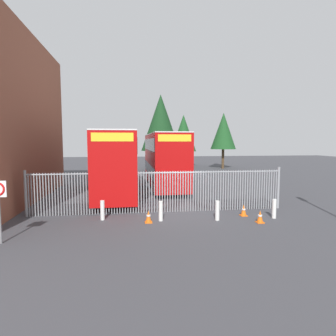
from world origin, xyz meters
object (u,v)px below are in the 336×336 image
(bollard_center_front, at_px, (161,211))
(traffic_cone_near_kerb, at_px, (260,217))
(bollard_far_right, at_px, (274,209))
(double_decker_bus_behind_fence_left, at_px, (117,161))
(bollard_near_left, at_px, (102,210))
(bollard_near_right, at_px, (217,211))
(traffic_cone_by_gate, at_px, (244,210))
(double_decker_bus_near_gate, at_px, (164,158))
(traffic_cone_mid_forecourt, at_px, (148,217))

(bollard_center_front, xyz_separation_m, traffic_cone_near_kerb, (4.54, -0.95, -0.19))
(bollard_far_right, relative_size, traffic_cone_near_kerb, 1.61)
(bollard_far_right, height_order, traffic_cone_near_kerb, bollard_far_right)
(bollard_far_right, bearing_deg, bollard_center_front, 177.12)
(double_decker_bus_behind_fence_left, distance_m, bollard_near_left, 6.72)
(bollard_center_front, height_order, bollard_far_right, same)
(double_decker_bus_behind_fence_left, height_order, bollard_near_left, double_decker_bus_behind_fence_left)
(bollard_near_right, xyz_separation_m, traffic_cone_by_gate, (1.58, 0.61, -0.19))
(double_decker_bus_near_gate, relative_size, traffic_cone_mid_forecourt, 18.32)
(double_decker_bus_near_gate, relative_size, traffic_cone_by_gate, 18.32)
(double_decker_bus_behind_fence_left, xyz_separation_m, traffic_cone_mid_forecourt, (1.69, -7.18, -2.13))
(double_decker_bus_near_gate, height_order, bollard_center_front, double_decker_bus_near_gate)
(double_decker_bus_near_gate, relative_size, traffic_cone_near_kerb, 18.32)
(bollard_near_right, bearing_deg, bollard_near_left, 171.52)
(double_decker_bus_behind_fence_left, xyz_separation_m, traffic_cone_near_kerb, (6.83, -7.90, -2.13))
(double_decker_bus_behind_fence_left, xyz_separation_m, bollard_near_right, (4.99, -7.22, -1.95))
(bollard_center_front, distance_m, traffic_cone_mid_forecourt, 0.67)
(bollard_center_front, bearing_deg, bollard_near_left, 168.84)
(double_decker_bus_behind_fence_left, bearing_deg, bollard_near_right, -55.37)
(bollard_near_left, xyz_separation_m, traffic_cone_by_gate, (7.05, -0.20, -0.19))
(bollard_far_right, distance_m, traffic_cone_mid_forecourt, 6.20)
(double_decker_bus_near_gate, distance_m, traffic_cone_by_gate, 10.30)
(double_decker_bus_behind_fence_left, xyz_separation_m, bollard_far_right, (7.88, -7.24, -1.95))
(traffic_cone_by_gate, bearing_deg, double_decker_bus_near_gate, 106.54)
(traffic_cone_by_gate, distance_m, traffic_cone_near_kerb, 1.31)
(double_decker_bus_near_gate, height_order, bollard_near_right, double_decker_bus_near_gate)
(traffic_cone_by_gate, distance_m, traffic_cone_mid_forecourt, 4.92)
(bollard_near_right, bearing_deg, traffic_cone_near_kerb, -20.20)
(double_decker_bus_near_gate, distance_m, double_decker_bus_behind_fence_left, 4.79)
(bollard_near_left, bearing_deg, traffic_cone_near_kerb, -11.55)
(traffic_cone_mid_forecourt, distance_m, traffic_cone_near_kerb, 5.20)
(double_decker_bus_near_gate, height_order, double_decker_bus_behind_fence_left, same)
(traffic_cone_mid_forecourt, bearing_deg, bollard_near_left, 160.47)
(double_decker_bus_near_gate, height_order, traffic_cone_near_kerb, double_decker_bus_near_gate)
(double_decker_bus_near_gate, distance_m, bollard_far_right, 11.27)
(bollard_near_right, xyz_separation_m, traffic_cone_near_kerb, (1.84, -0.68, -0.19))
(bollard_center_front, height_order, traffic_cone_by_gate, bollard_center_front)
(double_decker_bus_near_gate, distance_m, traffic_cone_mid_forecourt, 10.64)
(double_decker_bus_near_gate, bearing_deg, double_decker_bus_behind_fence_left, -140.54)
(bollard_center_front, bearing_deg, bollard_far_right, -2.88)
(double_decker_bus_behind_fence_left, height_order, bollard_center_front, double_decker_bus_behind_fence_left)
(bollard_near_right, relative_size, traffic_cone_by_gate, 1.61)
(bollard_center_front, distance_m, traffic_cone_near_kerb, 4.64)
(double_decker_bus_behind_fence_left, height_order, bollard_near_right, double_decker_bus_behind_fence_left)
(bollard_near_left, xyz_separation_m, traffic_cone_near_kerb, (7.31, -1.49, -0.19))
(traffic_cone_mid_forecourt, xyz_separation_m, traffic_cone_near_kerb, (5.15, -0.73, 0.00))
(double_decker_bus_behind_fence_left, bearing_deg, bollard_far_right, -42.55)
(double_decker_bus_behind_fence_left, xyz_separation_m, bollard_center_front, (2.29, -6.95, -1.95))
(double_decker_bus_behind_fence_left, bearing_deg, bollard_near_left, -94.24)
(bollard_near_left, xyz_separation_m, bollard_center_front, (2.76, -0.55, 0.00))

